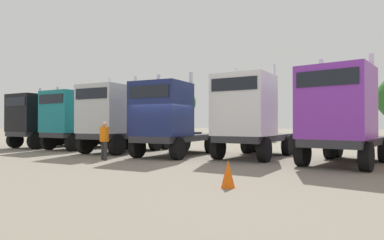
# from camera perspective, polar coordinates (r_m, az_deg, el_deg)

# --- Properties ---
(ground) EXTENTS (200.00, 200.00, 0.00)m
(ground) POSITION_cam_1_polar(r_m,az_deg,el_deg) (15.73, -4.74, -6.58)
(ground) COLOR gray
(semi_truck_black) EXTENTS (2.71, 5.97, 4.17)m
(semi_truck_black) POSITION_cam_1_polar(r_m,az_deg,el_deg) (25.16, -24.37, -0.07)
(semi_truck_black) COLOR #333338
(semi_truck_black) RESTS_ON ground
(semi_truck_teal) EXTENTS (2.70, 6.08, 4.22)m
(semi_truck_teal) POSITION_cam_1_polar(r_m,az_deg,el_deg) (22.63, -19.14, 0.09)
(semi_truck_teal) COLOR #333338
(semi_truck_teal) RESTS_ON ground
(semi_truck_silver) EXTENTS (2.64, 5.93, 4.30)m
(semi_truck_silver) POSITION_cam_1_polar(r_m,az_deg,el_deg) (19.17, -13.07, 0.25)
(semi_truck_silver) COLOR #333338
(semi_truck_silver) RESTS_ON ground
(semi_truck_navy) EXTENTS (2.78, 6.23, 4.19)m
(semi_truck_navy) POSITION_cam_1_polar(r_m,az_deg,el_deg) (16.62, -3.96, 0.09)
(semi_truck_navy) COLOR #333338
(semi_truck_navy) RESTS_ON ground
(semi_truck_white) EXTENTS (2.82, 5.98, 4.44)m
(semi_truck_white) POSITION_cam_1_polar(r_m,az_deg,el_deg) (15.92, 9.63, 0.66)
(semi_truck_white) COLOR #333338
(semi_truck_white) RESTS_ON ground
(semi_truck_purple) EXTENTS (3.49, 6.12, 4.34)m
(semi_truck_purple) POSITION_cam_1_polar(r_m,az_deg,el_deg) (14.15, 23.85, 0.67)
(semi_truck_purple) COLOR #333338
(semi_truck_purple) RESTS_ON ground
(visitor_in_hivis) EXTENTS (0.53, 0.53, 1.72)m
(visitor_in_hivis) POSITION_cam_1_polar(r_m,az_deg,el_deg) (15.55, -14.65, -2.96)
(visitor_in_hivis) COLOR #2D2D2D
(visitor_in_hivis) RESTS_ON ground
(traffic_cone_near) EXTENTS (0.36, 0.36, 0.71)m
(traffic_cone_near) POSITION_cam_1_polar(r_m,az_deg,el_deg) (8.70, 6.13, -9.08)
(traffic_cone_near) COLOR #F2590C
(traffic_cone_near) RESTS_ON ground
(oak_far_left) EXTENTS (3.58, 3.58, 5.89)m
(oak_far_left) POSITION_cam_1_polar(r_m,az_deg,el_deg) (39.43, -1.96, 2.93)
(oak_far_left) COLOR #4C3823
(oak_far_left) RESTS_ON ground
(oak_far_centre) EXTENTS (2.92, 2.92, 5.18)m
(oak_far_centre) POSITION_cam_1_polar(r_m,az_deg,el_deg) (33.58, 11.54, 2.89)
(oak_far_centre) COLOR #4C3823
(oak_far_centre) RESTS_ON ground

